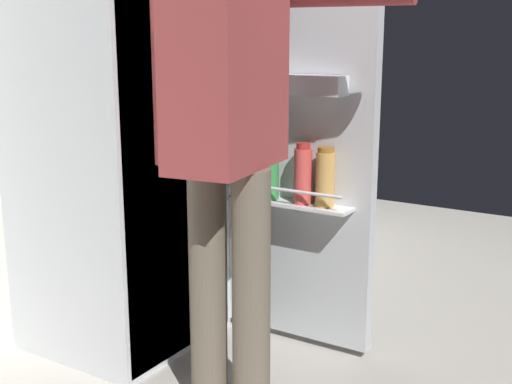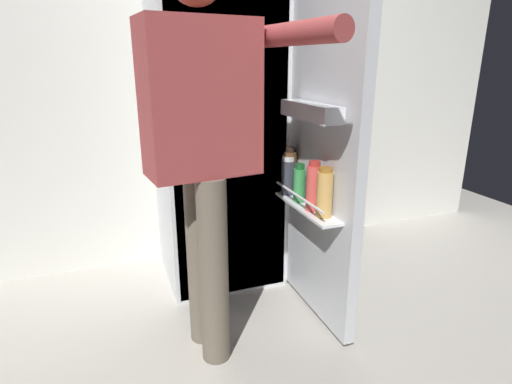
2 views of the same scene
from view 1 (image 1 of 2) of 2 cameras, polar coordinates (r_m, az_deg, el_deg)
ground_plane at (r=2.51m, az=-1.52°, el=-15.03°), size 5.54×5.54×0.00m
kitchen_wall at (r=2.82m, az=-17.67°, el=15.18°), size 4.40×0.10×2.63m
refrigerator at (r=2.57m, az=-10.57°, el=5.68°), size 0.68×1.21×1.73m
person at (r=1.98m, az=-2.32°, el=6.77°), size 0.59×0.69×1.62m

